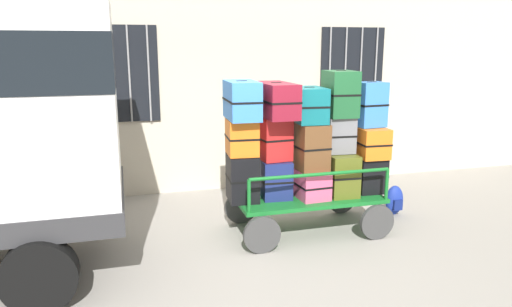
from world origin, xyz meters
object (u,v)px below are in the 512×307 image
at_px(suitcase_midleft_middle, 275,139).
at_px(backpack, 394,200).
at_px(suitcase_midleft_top, 276,100).
at_px(suitcase_right_middle, 369,142).
at_px(suitcase_midright_bottom, 338,172).
at_px(suitcase_left_bottom, 242,178).
at_px(suitcase_midleft_bottom, 276,180).
at_px(suitcase_midright_middle, 338,134).
at_px(suitcase_center_middle, 308,145).
at_px(suitcase_center_bottom, 308,182).
at_px(suitcase_right_top, 371,104).
at_px(suitcase_center_top, 309,105).
at_px(suitcase_left_middle, 242,137).
at_px(suitcase_midright_top, 340,94).
at_px(suitcase_right_bottom, 366,172).
at_px(suitcase_left_top, 242,100).
at_px(luggage_cart, 306,203).

xyz_separation_m(suitcase_midleft_middle, backpack, (1.92, 0.22, -1.06)).
relative_size(suitcase_midleft_top, backpack, 1.86).
bearing_deg(suitcase_right_middle, suitcase_midright_bottom, 176.89).
xyz_separation_m(suitcase_left_bottom, suitcase_right_middle, (1.74, -0.04, 0.38)).
xyz_separation_m(suitcase_midleft_bottom, suitcase_midright_middle, (0.87, 0.06, 0.54)).
relative_size(suitcase_midright_bottom, suitcase_midright_middle, 1.52).
xyz_separation_m(suitcase_center_middle, backpack, (1.48, 0.24, -0.96)).
bearing_deg(suitcase_center_bottom, suitcase_right_top, 2.03).
bearing_deg(suitcase_center_top, suitcase_midleft_middle, 176.81).
xyz_separation_m(suitcase_left_middle, suitcase_right_top, (1.74, -0.04, 0.35)).
distance_m(suitcase_midleft_middle, suitcase_midleft_top, 0.49).
bearing_deg(suitcase_right_middle, suitcase_center_middle, 178.87).
bearing_deg(suitcase_midright_top, suitcase_right_bottom, 2.52).
bearing_deg(suitcase_midright_top, suitcase_center_top, -177.44).
relative_size(suitcase_midleft_top, suitcase_center_bottom, 1.19).
bearing_deg(suitcase_left_bottom, suitcase_midright_bottom, -0.72).
relative_size(suitcase_midleft_middle, suitcase_center_top, 0.90).
relative_size(suitcase_midleft_middle, suitcase_center_bottom, 0.81).
relative_size(suitcase_left_middle, suitcase_right_top, 0.81).
bearing_deg(suitcase_midright_bottom, suitcase_left_top, 179.12).
height_order(suitcase_midleft_top, suitcase_midright_top, suitcase_midright_top).
height_order(suitcase_left_bottom, suitcase_right_middle, suitcase_right_middle).
xyz_separation_m(suitcase_center_top, suitcase_right_top, (0.87, 0.00, -0.02)).
height_order(suitcase_left_bottom, suitcase_left_middle, suitcase_left_middle).
distance_m(suitcase_midleft_middle, suitcase_center_middle, 0.45).
xyz_separation_m(suitcase_center_top, suitcase_right_middle, (0.87, -0.02, -0.52)).
relative_size(suitcase_center_bottom, suitcase_right_top, 1.16).
xyz_separation_m(suitcase_left_top, suitcase_center_bottom, (0.87, -0.06, -1.09)).
bearing_deg(suitcase_left_middle, suitcase_midleft_bottom, -7.26).
height_order(suitcase_midleft_middle, suitcase_center_middle, suitcase_midleft_middle).
relative_size(suitcase_center_middle, suitcase_right_middle, 1.03).
distance_m(suitcase_midright_middle, suitcase_right_top, 0.58).
height_order(suitcase_midright_bottom, suitcase_midright_middle, suitcase_midright_middle).
distance_m(suitcase_left_middle, suitcase_midright_top, 1.40).
distance_m(suitcase_center_bottom, suitcase_center_top, 1.01).
distance_m(suitcase_left_top, suitcase_right_bottom, 2.03).
distance_m(suitcase_left_middle, backpack, 2.61).
height_order(luggage_cart, suitcase_right_bottom, suitcase_right_bottom).
relative_size(suitcase_center_top, suitcase_midright_bottom, 0.84).
bearing_deg(luggage_cart, suitcase_right_bottom, 1.88).
relative_size(suitcase_midright_top, backpack, 1.35).
distance_m(suitcase_midleft_middle, suitcase_right_top, 1.37).
distance_m(suitcase_left_middle, suitcase_center_top, 0.95).
relative_size(luggage_cart, suitcase_midleft_top, 2.44).
bearing_deg(suitcase_center_top, suitcase_left_bottom, 178.44).
bearing_deg(suitcase_right_top, suitcase_center_bottom, -177.97).
height_order(suitcase_midleft_bottom, suitcase_center_top, suitcase_center_top).
bearing_deg(suitcase_right_middle, backpack, 22.96).
distance_m(suitcase_midright_bottom, backpack, 1.21).
xyz_separation_m(suitcase_midright_bottom, suitcase_right_top, (0.44, -0.01, 0.90)).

